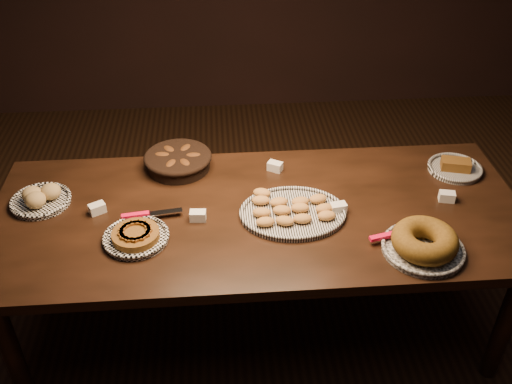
{
  "coord_description": "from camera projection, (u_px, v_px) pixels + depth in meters",
  "views": [
    {
      "loc": [
        -0.16,
        -2.01,
        2.32
      ],
      "look_at": [
        -0.01,
        0.05,
        0.82
      ],
      "focal_mm": 40.0,
      "sensor_mm": 36.0,
      "label": 1
    }
  ],
  "objects": [
    {
      "name": "apple_tart_plate",
      "position": [
        136.0,
        236.0,
        2.38
      ],
      "size": [
        0.33,
        0.31,
        0.05
      ],
      "rotation": [
        0.0,
        0.0,
        -0.02
      ],
      "color": "white",
      "rests_on": "buffet_table"
    },
    {
      "name": "madeleine_platter",
      "position": [
        292.0,
        211.0,
        2.52
      ],
      "size": [
        0.47,
        0.38,
        0.05
      ],
      "rotation": [
        0.0,
        0.0,
        0.21
      ],
      "color": "black",
      "rests_on": "buffet_table"
    },
    {
      "name": "bread_roll_plate",
      "position": [
        40.0,
        198.0,
        2.58
      ],
      "size": [
        0.27,
        0.27,
        0.09
      ],
      "rotation": [
        0.0,
        0.0,
        0.11
      ],
      "color": "white",
      "rests_on": "buffet_table"
    },
    {
      "name": "tent_cards",
      "position": [
        272.0,
        198.0,
        2.59
      ],
      "size": [
        1.66,
        0.43,
        0.04
      ],
      "color": "white",
      "rests_on": "buffet_table"
    },
    {
      "name": "buffet_table",
      "position": [
        258.0,
        224.0,
        2.6
      ],
      "size": [
        2.4,
        1.0,
        0.75
      ],
      "color": "black",
      "rests_on": "ground"
    },
    {
      "name": "ground",
      "position": [
        258.0,
        324.0,
        2.99
      ],
      "size": [
        5.0,
        5.0,
        0.0
      ],
      "primitive_type": "plane",
      "color": "black",
      "rests_on": "ground"
    },
    {
      "name": "loaf_plate",
      "position": [
        455.0,
        167.0,
        2.81
      ],
      "size": [
        0.26,
        0.26,
        0.06
      ],
      "rotation": [
        0.0,
        0.0,
        -0.27
      ],
      "color": "black",
      "rests_on": "buffet_table"
    },
    {
      "name": "bundt_cake_plate",
      "position": [
        424.0,
        243.0,
        2.31
      ],
      "size": [
        0.38,
        0.34,
        0.11
      ],
      "rotation": [
        0.0,
        0.0,
        0.31
      ],
      "color": "black",
      "rests_on": "buffet_table"
    },
    {
      "name": "croissant_basket",
      "position": [
        178.0,
        160.0,
        2.81
      ],
      "size": [
        0.38,
        0.38,
        0.08
      ],
      "rotation": [
        0.0,
        0.0,
        -0.29
      ],
      "color": "black",
      "rests_on": "buffet_table"
    }
  ]
}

